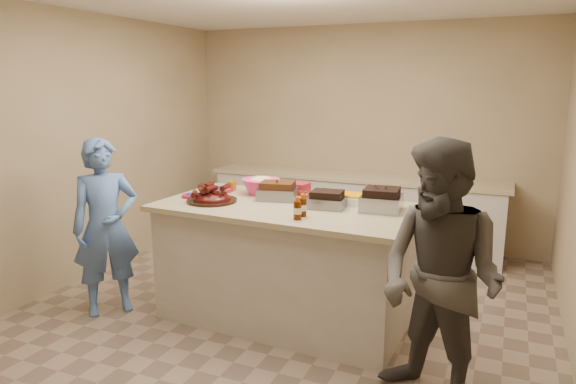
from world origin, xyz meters
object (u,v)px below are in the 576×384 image
at_px(roasting_pan, 381,211).
at_px(bbq_bottle_b, 297,220).
at_px(plastic_cup, 233,190).
at_px(guest_blue, 112,310).
at_px(rib_platter, 212,202).
at_px(mustard_bottle, 278,201).
at_px(island, 286,317).
at_px(bbq_bottle_a, 303,216).
at_px(coleslaw_bowl, 261,194).

relative_size(roasting_pan, bbq_bottle_b, 1.79).
relative_size(plastic_cup, guest_blue, 0.06).
bearing_deg(roasting_pan, rib_platter, -173.18).
relative_size(mustard_bottle, guest_blue, 0.08).
height_order(island, guest_blue, island).
bearing_deg(rib_platter, bbq_bottle_a, -9.31).
relative_size(coleslaw_bowl, bbq_bottle_a, 1.98).
bearing_deg(coleslaw_bowl, rib_platter, -118.71).
relative_size(bbq_bottle_b, guest_blue, 0.11).
xyz_separation_m(roasting_pan, mustard_bottle, (-0.89, -0.03, 0.00)).
bearing_deg(mustard_bottle, rib_platter, -154.16).
height_order(bbq_bottle_a, bbq_bottle_b, bbq_bottle_a).
bearing_deg(guest_blue, rib_platter, -28.85).
xyz_separation_m(rib_platter, bbq_bottle_a, (0.89, -0.15, 0.00)).
relative_size(rib_platter, mustard_bottle, 3.56).
bearing_deg(coleslaw_bowl, mustard_bottle, -38.02).
relative_size(rib_platter, roasting_pan, 1.38).
xyz_separation_m(rib_platter, roasting_pan, (1.40, 0.27, 0.00)).
bearing_deg(rib_platter, bbq_bottle_b, -15.48).
bearing_deg(bbq_bottle_a, guest_blue, -173.42).
xyz_separation_m(coleslaw_bowl, mustard_bottle, (0.26, -0.20, 0.00)).
height_order(rib_platter, mustard_bottle, rib_platter).
distance_m(rib_platter, bbq_bottle_a, 0.91).
distance_m(bbq_bottle_b, guest_blue, 2.03).
bearing_deg(roasting_pan, mustard_bottle, 177.59).
distance_m(roasting_pan, mustard_bottle, 0.89).
bearing_deg(bbq_bottle_a, mustard_bottle, 134.75).
distance_m(roasting_pan, bbq_bottle_a, 0.66).
bearing_deg(island, coleslaw_bowl, 143.60).
distance_m(island, coleslaw_bowl, 1.12).
height_order(bbq_bottle_b, guest_blue, bbq_bottle_b).
distance_m(island, roasting_pan, 1.28).
height_order(mustard_bottle, plastic_cup, mustard_bottle).
bearing_deg(roasting_pan, bbq_bottle_a, -144.41).
bearing_deg(guest_blue, roasting_pan, -35.45).
bearing_deg(mustard_bottle, bbq_bottle_b, -51.79).
height_order(plastic_cup, guest_blue, plastic_cup).
distance_m(coleslaw_bowl, bbq_bottle_b, 0.95).
relative_size(rib_platter, bbq_bottle_a, 2.44).
height_order(bbq_bottle_b, mustard_bottle, bbq_bottle_b).
height_order(bbq_bottle_a, mustard_bottle, bbq_bottle_a).
bearing_deg(island, rib_platter, -164.59).
bearing_deg(mustard_bottle, bbq_bottle_a, -45.25).
bearing_deg(bbq_bottle_a, rib_platter, 170.69).
relative_size(island, plastic_cup, 21.63).
bearing_deg(island, mustard_bottle, 142.14).
bearing_deg(guest_blue, coleslaw_bowl, -15.16).
relative_size(island, roasting_pan, 6.85).
bearing_deg(plastic_cup, bbq_bottle_b, -37.10).
height_order(coleslaw_bowl, mustard_bottle, coleslaw_bowl).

